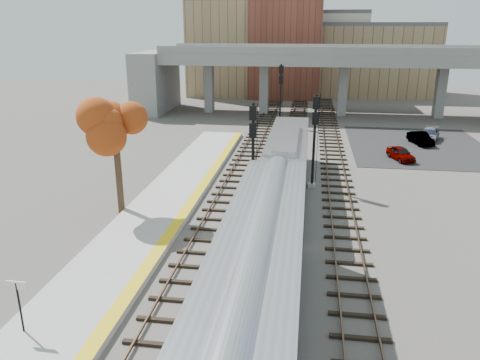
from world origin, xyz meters
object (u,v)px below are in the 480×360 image
(car_a, at_px, (401,153))
(tree, at_px, (114,125))
(signal_mast_far, at_px, (280,95))
(signal_mast_near, at_px, (253,157))
(signal_mast_mid, at_px, (314,142))
(locomotive, at_px, (286,162))
(car_c, at_px, (430,134))
(coach, at_px, (246,356))
(car_b, at_px, (420,138))

(car_a, bearing_deg, tree, -160.74)
(tree, bearing_deg, signal_mast_far, 74.25)
(signal_mast_near, height_order, tree, tree)
(signal_mast_mid, distance_m, signal_mast_far, 23.68)
(locomotive, xyz_separation_m, tree, (-10.73, -6.10, 3.79))
(car_a, xyz_separation_m, car_c, (4.55, 8.80, 0.01))
(signal_mast_mid, xyz_separation_m, car_c, (12.78, 17.81, -2.97))
(locomotive, bearing_deg, coach, -90.00)
(signal_mast_mid, relative_size, car_b, 1.85)
(car_a, relative_size, car_c, 0.83)
(signal_mast_mid, bearing_deg, car_b, 53.92)
(locomotive, relative_size, signal_mast_far, 2.50)
(locomotive, distance_m, coach, 22.61)
(locomotive, distance_m, car_c, 24.14)
(signal_mast_far, height_order, tree, tree)
(car_a, distance_m, car_c, 9.91)
(signal_mast_near, height_order, car_c, signal_mast_near)
(car_c, bearing_deg, signal_mast_near, -107.03)
(signal_mast_near, bearing_deg, tree, -165.06)
(car_a, bearing_deg, coach, -125.95)
(tree, xyz_separation_m, car_b, (24.10, 22.90, -5.38))
(car_a, bearing_deg, signal_mast_near, -149.98)
(coach, bearing_deg, car_c, 70.44)
(signal_mast_mid, bearing_deg, locomotive, -149.05)
(signal_mast_far, bearing_deg, car_c, -18.05)
(signal_mast_near, distance_m, car_c, 28.54)
(signal_mast_near, distance_m, car_b, 25.92)
(coach, xyz_separation_m, signal_mast_near, (-2.10, 18.81, 0.87))
(locomotive, xyz_separation_m, signal_mast_near, (-2.10, -3.80, 1.39))
(locomotive, height_order, car_b, locomotive)
(signal_mast_near, height_order, signal_mast_mid, signal_mast_near)
(signal_mast_far, relative_size, car_a, 2.10)
(car_b, bearing_deg, coach, -123.26)
(car_a, height_order, car_b, car_b)
(tree, xyz_separation_m, car_c, (25.52, 25.12, -5.40))
(coach, bearing_deg, signal_mast_far, 92.55)
(locomotive, relative_size, car_c, 4.39)
(coach, distance_m, car_a, 34.45)
(tree, relative_size, car_b, 2.09)
(locomotive, bearing_deg, signal_mast_mid, 30.95)
(signal_mast_near, bearing_deg, signal_mast_far, 90.00)
(signal_mast_far, bearing_deg, car_a, -49.23)
(signal_mast_near, bearing_deg, car_c, 53.50)
(coach, distance_m, signal_mast_mid, 23.90)
(locomotive, distance_m, signal_mast_mid, 2.70)
(signal_mast_far, bearing_deg, tree, -105.75)
(signal_mast_near, bearing_deg, car_b, 53.10)
(locomotive, height_order, signal_mast_mid, signal_mast_mid)
(signal_mast_far, bearing_deg, car_b, -26.54)
(signal_mast_near, bearing_deg, coach, -83.63)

